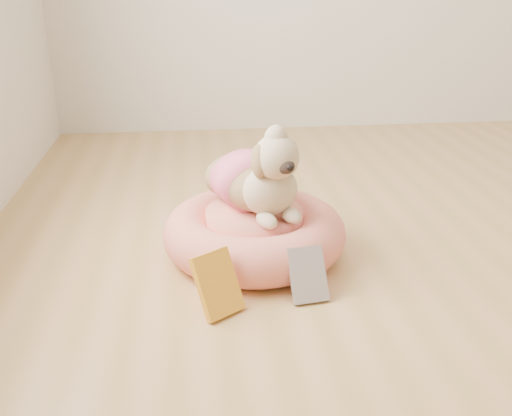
{
  "coord_description": "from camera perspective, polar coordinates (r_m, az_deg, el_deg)",
  "views": [
    {
      "loc": [
        -1.19,
        -1.32,
        0.93
      ],
      "look_at": [
        -0.98,
        0.45,
        0.19
      ],
      "focal_mm": 40.0,
      "sensor_mm": 36.0,
      "label": 1
    }
  ],
  "objects": [
    {
      "name": "book_white",
      "position": [
        1.76,
        5.2,
        -6.66
      ],
      "size": [
        0.13,
        0.12,
        0.15
      ],
      "primitive_type": "cube",
      "rotation": [
        -0.58,
        0.0,
        0.14
      ],
      "color": "white",
      "rests_on": "floor"
    },
    {
      "name": "book_yellow",
      "position": [
        1.68,
        -3.88,
        -7.59
      ],
      "size": [
        0.16,
        0.16,
        0.18
      ],
      "primitive_type": "cube",
      "rotation": [
        -0.46,
        0.0,
        0.59
      ],
      "color": "yellow",
      "rests_on": "floor"
    },
    {
      "name": "pet_bed",
      "position": [
        2.01,
        -0.16,
        -2.48
      ],
      "size": [
        0.64,
        0.64,
        0.17
      ],
      "color": "#F86661",
      "rests_on": "floor"
    },
    {
      "name": "dog",
      "position": [
        1.93,
        0.12,
        4.46
      ],
      "size": [
        0.46,
        0.54,
        0.33
      ],
      "primitive_type": null,
      "rotation": [
        0.0,
        0.0,
        0.37
      ],
      "color": "brown",
      "rests_on": "pet_bed"
    }
  ]
}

